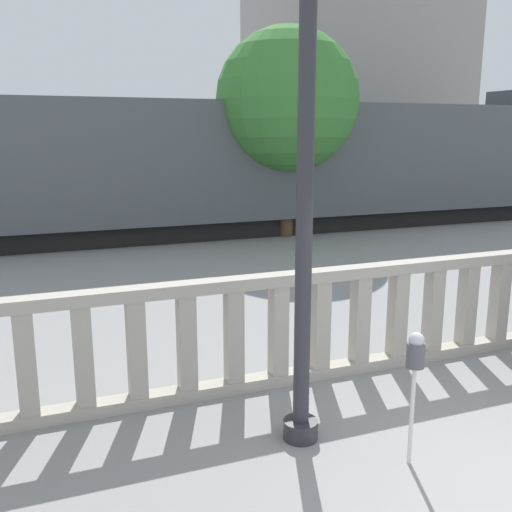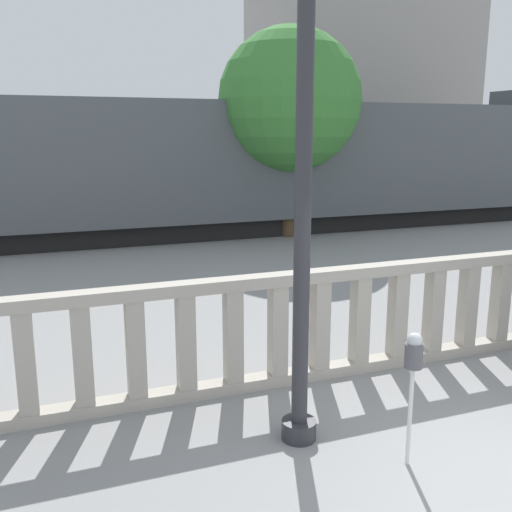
% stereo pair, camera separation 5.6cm
% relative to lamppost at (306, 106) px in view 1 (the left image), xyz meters
% --- Properties ---
extents(balustrade, '(13.59, 0.24, 1.41)m').
position_rel_lamppost_xyz_m(balustrade, '(1.44, 1.27, -2.59)').
color(balustrade, '#ADA599').
rests_on(balustrade, ground).
extents(lamppost, '(0.39, 0.39, 5.86)m').
position_rel_lamppost_xyz_m(lamppost, '(0.00, 0.00, 0.00)').
color(lamppost, '#2D2D33').
rests_on(lamppost, ground).
extents(parking_meter, '(0.17, 0.17, 1.31)m').
position_rel_lamppost_xyz_m(parking_meter, '(0.77, -0.77, -2.25)').
color(parking_meter, silver).
rests_on(parking_meter, ground).
extents(train_near, '(24.84, 2.69, 4.52)m').
position_rel_lamppost_xyz_m(train_near, '(4.51, 11.68, -1.24)').
color(train_near, black).
rests_on(train_near, ground).
extents(train_far, '(25.56, 2.94, 4.09)m').
position_rel_lamppost_xyz_m(train_far, '(0.03, 23.17, -1.46)').
color(train_far, black).
rests_on(train_far, ground).
extents(building_block, '(9.84, 8.92, 12.91)m').
position_rel_lamppost_xyz_m(building_block, '(14.31, 23.85, 3.16)').
color(building_block, gray).
rests_on(building_block, ground).
extents(tree_left, '(4.09, 4.09, 6.00)m').
position_rel_lamppost_xyz_m(tree_left, '(4.55, 10.63, 0.64)').
color(tree_left, '#4C3823').
rests_on(tree_left, ground).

